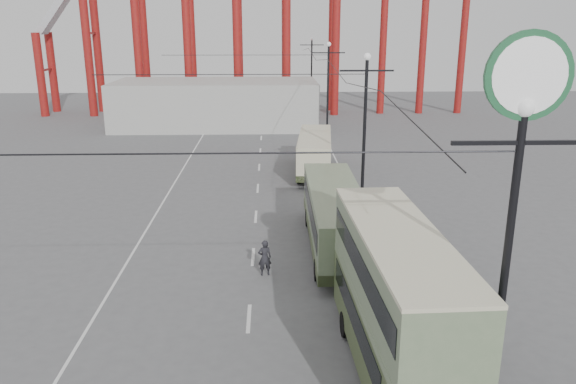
{
  "coord_description": "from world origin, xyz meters",
  "views": [
    {
      "loc": [
        -0.12,
        -15.39,
        10.88
      ],
      "look_at": [
        0.74,
        10.98,
        3.0
      ],
      "focal_mm": 35.0,
      "sensor_mm": 36.0,
      "label": 1
    }
  ],
  "objects_px": {
    "double_decker_bus": "(396,299)",
    "lamp_post_near": "(518,161)",
    "pedestrian": "(265,258)",
    "single_decker_cream": "(315,152)",
    "single_decker_green": "(335,216)"
  },
  "relations": [
    {
      "from": "double_decker_bus",
      "to": "lamp_post_near",
      "type": "bearing_deg",
      "value": -59.95
    },
    {
      "from": "single_decker_cream",
      "to": "double_decker_bus",
      "type": "bearing_deg",
      "value": -83.4
    },
    {
      "from": "double_decker_bus",
      "to": "pedestrian",
      "type": "bearing_deg",
      "value": 115.4
    },
    {
      "from": "lamp_post_near",
      "to": "pedestrian",
      "type": "distance_m",
      "value": 14.31
    },
    {
      "from": "single_decker_cream",
      "to": "pedestrian",
      "type": "distance_m",
      "value": 18.53
    },
    {
      "from": "single_decker_green",
      "to": "single_decker_cream",
      "type": "xyz_separation_m",
      "value": [
        0.18,
        15.1,
        -0.1
      ]
    },
    {
      "from": "lamp_post_near",
      "to": "single_decker_cream",
      "type": "relative_size",
      "value": 1.12
    },
    {
      "from": "double_decker_bus",
      "to": "pedestrian",
      "type": "xyz_separation_m",
      "value": [
        -4.1,
        7.88,
        -1.98
      ]
    },
    {
      "from": "double_decker_bus",
      "to": "single_decker_cream",
      "type": "bearing_deg",
      "value": 88.88
    },
    {
      "from": "double_decker_bus",
      "to": "pedestrian",
      "type": "height_order",
      "value": "double_decker_bus"
    },
    {
      "from": "single_decker_cream",
      "to": "pedestrian",
      "type": "height_order",
      "value": "single_decker_cream"
    },
    {
      "from": "lamp_post_near",
      "to": "pedestrian",
      "type": "relative_size",
      "value": 6.46
    },
    {
      "from": "double_decker_bus",
      "to": "single_decker_cream",
      "type": "distance_m",
      "value": 26.05
    },
    {
      "from": "lamp_post_near",
      "to": "single_decker_cream",
      "type": "bearing_deg",
      "value": 94.6
    },
    {
      "from": "double_decker_bus",
      "to": "pedestrian",
      "type": "relative_size",
      "value": 5.64
    }
  ]
}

